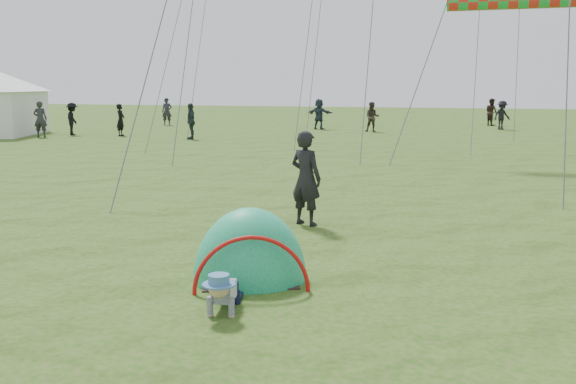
% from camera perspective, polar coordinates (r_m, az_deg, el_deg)
% --- Properties ---
extents(ground, '(140.00, 140.00, 0.00)m').
position_cam_1_polar(ground, '(7.20, -2.44, -11.40)').
color(ground, '#1E4F0B').
extents(crawling_toddler, '(0.58, 0.75, 0.52)m').
position_cam_1_polar(crawling_toddler, '(7.40, -5.80, -8.73)').
color(crawling_toddler, black).
rests_on(crawling_toddler, ground).
extents(popup_tent, '(1.87, 1.73, 1.96)m').
position_cam_1_polar(popup_tent, '(8.65, -3.39, -7.79)').
color(popup_tent, '#168D49').
rests_on(popup_tent, ground).
extents(standing_adult, '(0.75, 0.62, 1.75)m').
position_cam_1_polar(standing_adult, '(11.81, 1.60, 1.24)').
color(standing_adult, black).
rests_on(standing_adult, ground).
extents(crowd_person_0, '(0.77, 0.64, 1.80)m').
position_cam_1_polar(crowd_person_0, '(34.52, -21.16, 6.06)').
color(crowd_person_0, '#2C2D31').
rests_on(crowd_person_0, ground).
extents(crowd_person_1, '(0.87, 0.71, 1.66)m').
position_cam_1_polar(crowd_person_1, '(36.12, 7.50, 6.63)').
color(crowd_person_1, '#373028').
rests_on(crowd_person_1, ground).
extents(crowd_person_3, '(0.99, 1.24, 1.68)m').
position_cam_1_polar(crowd_person_3, '(35.40, -18.62, 6.18)').
color(crowd_person_3, black).
rests_on(crowd_person_3, ground).
extents(crowd_person_6, '(0.76, 0.64, 1.77)m').
position_cam_1_polar(crowd_person_6, '(42.59, -10.71, 7.04)').
color(crowd_person_6, '#252531').
rests_on(crowd_person_6, ground).
extents(crowd_person_7, '(1.03, 1.07, 1.74)m').
position_cam_1_polar(crowd_person_7, '(43.45, 17.63, 6.79)').
color(crowd_person_7, black).
rests_on(crowd_person_7, ground).
extents(crowd_person_8, '(0.90, 1.08, 1.73)m').
position_cam_1_polar(crowd_person_8, '(31.22, -8.63, 6.23)').
color(crowd_person_8, '#253337').
rests_on(crowd_person_8, ground).
extents(crowd_person_9, '(1.24, 1.17, 1.68)m').
position_cam_1_polar(crowd_person_9, '(39.72, 18.48, 6.49)').
color(crowd_person_9, black).
rests_on(crowd_person_9, ground).
extents(crowd_person_11, '(1.74, 0.95, 1.79)m').
position_cam_1_polar(crowd_person_11, '(38.11, 2.78, 6.94)').
color(crowd_person_11, '#2B364A').
rests_on(crowd_person_11, ground).
extents(crowd_person_12, '(0.49, 0.66, 1.63)m').
position_cam_1_polar(crowd_person_12, '(34.07, -14.65, 6.22)').
color(crowd_person_12, black).
rests_on(crowd_person_12, ground).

